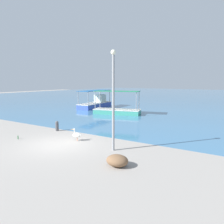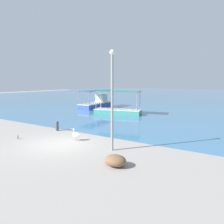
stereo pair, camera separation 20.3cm
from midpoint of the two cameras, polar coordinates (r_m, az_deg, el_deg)
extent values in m
plane|color=gray|center=(13.83, -13.48, -8.16)|extent=(120.00, 120.00, 0.00)
cube|color=teal|center=(58.00, 23.51, 3.73)|extent=(110.00, 90.00, 0.00)
cube|color=teal|center=(25.19, 1.77, 0.10)|extent=(5.57, 3.08, 0.58)
cube|color=silver|center=(25.16, 1.77, 0.66)|extent=(5.62, 3.12, 0.08)
cylinder|color=#99999E|center=(25.11, -3.98, 3.06)|extent=(0.08, 0.08, 2.04)
cylinder|color=#99999E|center=(26.53, -2.73, 3.35)|extent=(0.08, 0.08, 2.04)
cylinder|color=#99999E|center=(23.72, 6.82, 2.73)|extent=(0.08, 0.08, 2.04)
cylinder|color=#99999E|center=(25.22, 7.51, 3.04)|extent=(0.08, 0.08, 2.04)
cube|color=#20784F|center=(24.97, 1.79, 5.46)|extent=(5.41, 3.12, 0.05)
cube|color=#3A55B7|center=(31.30, -3.97, 1.79)|extent=(2.26, 6.27, 0.70)
cube|color=silver|center=(31.26, -3.98, 2.36)|extent=(2.31, 6.31, 0.08)
cylinder|color=#99999E|center=(28.40, -5.77, 3.56)|extent=(0.08, 0.08, 1.71)
cylinder|color=#99999E|center=(29.36, -8.36, 3.66)|extent=(0.08, 0.08, 1.71)
cylinder|color=#99999E|center=(33.17, -0.13, 4.26)|extent=(0.08, 0.08, 1.71)
cylinder|color=#99999E|center=(34.00, -2.51, 4.35)|extent=(0.08, 0.08, 1.71)
cube|color=#17508B|center=(31.13, -4.01, 5.61)|extent=(2.35, 6.08, 0.05)
cube|color=silver|center=(32.37, -2.64, 3.61)|extent=(1.39, 1.44, 1.10)
cylinder|color=#E0997A|center=(14.31, -8.87, -7.02)|extent=(0.03, 0.03, 0.22)
cylinder|color=#E0997A|center=(14.40, -8.71, -6.92)|extent=(0.03, 0.03, 0.22)
ellipsoid|color=white|center=(14.30, -8.92, -6.01)|extent=(0.62, 0.44, 0.32)
ellipsoid|color=white|center=(14.20, -7.99, -6.01)|extent=(0.19, 0.16, 0.10)
cylinder|color=white|center=(14.31, -9.51, -5.09)|extent=(0.07, 0.07, 0.26)
sphere|color=white|center=(14.27, -9.52, -4.45)|extent=(0.11, 0.11, 0.11)
cone|color=#E5933F|center=(14.34, -10.12, -4.45)|extent=(0.30, 0.15, 0.06)
cylinder|color=gray|center=(11.79, 0.53, 2.14)|extent=(0.14, 0.14, 5.20)
sphere|color=#EAEACC|center=(11.81, 0.55, 15.34)|extent=(0.28, 0.28, 0.28)
cylinder|color=#47474C|center=(17.42, -13.82, -3.75)|extent=(0.24, 0.24, 0.61)
sphere|color=#4C4C51|center=(17.36, -13.86, -2.66)|extent=(0.26, 0.26, 0.26)
ellipsoid|color=brown|center=(10.10, 1.44, -12.57)|extent=(1.04, 0.88, 0.52)
cylinder|color=#3F7F4C|center=(15.86, -23.02, -6.12)|extent=(0.07, 0.07, 0.20)
cylinder|color=#3F7F4C|center=(15.83, -23.05, -5.64)|extent=(0.03, 0.03, 0.07)
camera|label=1|loc=(0.10, -89.66, 0.05)|focal=35.00mm
camera|label=2|loc=(0.10, 90.34, -0.05)|focal=35.00mm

